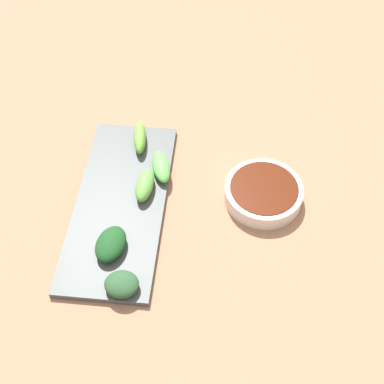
% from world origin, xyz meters
% --- Properties ---
extents(tabletop, '(2.10, 2.10, 0.02)m').
position_xyz_m(tabletop, '(0.00, 0.00, 0.01)').
color(tabletop, '#996F52').
rests_on(tabletop, ground).
extents(sauce_bowl, '(0.14, 0.14, 0.03)m').
position_xyz_m(sauce_bowl, '(-0.12, -0.03, 0.04)').
color(sauce_bowl, silver).
rests_on(sauce_bowl, tabletop).
extents(serving_plate, '(0.16, 0.38, 0.01)m').
position_xyz_m(serving_plate, '(0.13, 0.01, 0.03)').
color(serving_plate, '#464D4D').
rests_on(serving_plate, tabletop).
extents(broccoli_leafy_0, '(0.06, 0.05, 0.02)m').
position_xyz_m(broccoli_leafy_0, '(0.10, 0.18, 0.04)').
color(broccoli_leafy_0, '#29502D').
rests_on(broccoli_leafy_0, serving_plate).
extents(broccoli_leafy_1, '(0.06, 0.08, 0.03)m').
position_xyz_m(broccoli_leafy_1, '(0.13, 0.11, 0.05)').
color(broccoli_leafy_1, '#18481E').
rests_on(broccoli_leafy_1, serving_plate).
extents(broccoli_stalk_2, '(0.05, 0.08, 0.02)m').
position_xyz_m(broccoli_stalk_2, '(0.07, -0.07, 0.04)').
color(broccoli_stalk_2, '#5BBA50').
rests_on(broccoli_stalk_2, serving_plate).
extents(broccoli_stalk_3, '(0.04, 0.07, 0.03)m').
position_xyz_m(broccoli_stalk_3, '(0.09, -0.02, 0.05)').
color(broccoli_stalk_3, '#5EAA43').
rests_on(broccoli_stalk_3, serving_plate).
extents(broccoli_stalk_4, '(0.03, 0.09, 0.03)m').
position_xyz_m(broccoli_stalk_4, '(0.12, -0.14, 0.05)').
color(broccoli_stalk_4, '#6AB33E').
rests_on(broccoli_stalk_4, serving_plate).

